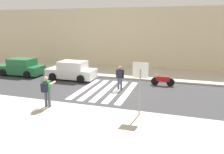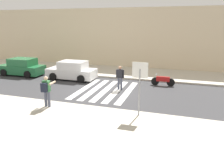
% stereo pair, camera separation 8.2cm
% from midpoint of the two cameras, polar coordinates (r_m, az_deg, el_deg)
% --- Properties ---
extents(ground_plane, '(120.00, 120.00, 0.00)m').
position_cam_midpoint_polar(ground_plane, '(15.39, -1.75, -3.65)').
color(ground_plane, '#38383A').
extents(sidewalk_near, '(60.00, 6.00, 0.14)m').
position_cam_midpoint_polar(sidewalk_near, '(10.15, -13.76, -13.26)').
color(sidewalk_near, beige).
rests_on(sidewalk_near, ground).
extents(sidewalk_far, '(60.00, 4.80, 0.14)m').
position_cam_midpoint_polar(sidewalk_far, '(20.93, 3.70, 1.26)').
color(sidewalk_far, beige).
rests_on(sidewalk_far, ground).
extents(building_facade_far, '(56.00, 4.00, 6.18)m').
position_cam_midpoint_polar(building_facade_far, '(24.77, 6.32, 10.23)').
color(building_facade_far, beige).
rests_on(building_facade_far, ground).
extents(crosswalk_stripe_0, '(0.44, 5.20, 0.01)m').
position_cam_midpoint_polar(crosswalk_stripe_0, '(16.14, -6.89, -2.88)').
color(crosswalk_stripe_0, silver).
rests_on(crosswalk_stripe_0, ground).
extents(crosswalk_stripe_1, '(0.44, 5.20, 0.01)m').
position_cam_midpoint_polar(crosswalk_stripe_1, '(15.84, -4.25, -3.15)').
color(crosswalk_stripe_1, silver).
rests_on(crosswalk_stripe_1, ground).
extents(crosswalk_stripe_2, '(0.44, 5.20, 0.01)m').
position_cam_midpoint_polar(crosswalk_stripe_2, '(15.57, -1.51, -3.42)').
color(crosswalk_stripe_2, silver).
rests_on(crosswalk_stripe_2, ground).
extents(crosswalk_stripe_3, '(0.44, 5.20, 0.01)m').
position_cam_midpoint_polar(crosswalk_stripe_3, '(15.34, 1.32, -3.69)').
color(crosswalk_stripe_3, silver).
rests_on(crosswalk_stripe_3, ground).
extents(crosswalk_stripe_4, '(0.44, 5.20, 0.01)m').
position_cam_midpoint_polar(crosswalk_stripe_4, '(15.14, 4.23, -3.96)').
color(crosswalk_stripe_4, silver).
rests_on(crosswalk_stripe_4, ground).
extents(stop_sign, '(0.76, 0.08, 2.69)m').
position_cam_midpoint_polar(stop_sign, '(10.60, 7.50, -0.05)').
color(stop_sign, gray).
rests_on(stop_sign, sidewalk_near).
extents(photographer_with_backpack, '(0.61, 0.86, 1.72)m').
position_cam_midpoint_polar(photographer_with_backpack, '(12.36, -16.61, -2.99)').
color(photographer_with_backpack, '#474C60').
rests_on(photographer_with_backpack, sidewalk_near).
extents(pedestrian_crossing, '(0.58, 0.26, 1.72)m').
position_cam_midpoint_polar(pedestrian_crossing, '(15.44, 2.26, 0.16)').
color(pedestrian_crossing, '#474C60').
rests_on(pedestrian_crossing, ground).
extents(parked_car_green, '(4.10, 1.92, 1.55)m').
position_cam_midpoint_polar(parked_car_green, '(21.54, -22.35, 2.38)').
color(parked_car_green, '#236B3D').
rests_on(parked_car_green, ground).
extents(parked_car_white, '(4.10, 1.92, 1.55)m').
position_cam_midpoint_polar(parked_car_white, '(18.71, -10.28, 1.60)').
color(parked_car_white, white).
rests_on(parked_car_white, ground).
extents(motorcycle, '(1.76, 0.60, 0.87)m').
position_cam_midpoint_polar(motorcycle, '(17.00, 13.29, -0.87)').
color(motorcycle, black).
rests_on(motorcycle, ground).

